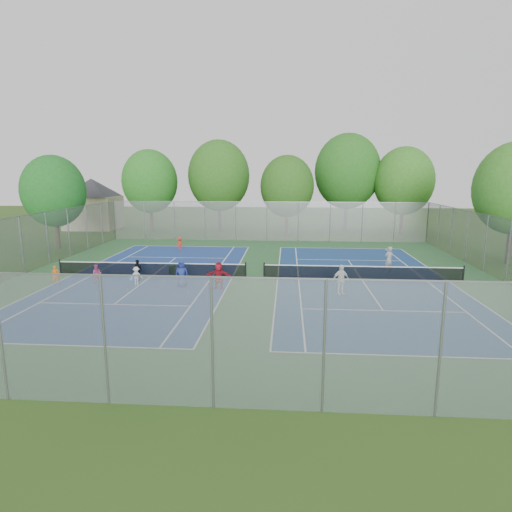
{
  "coord_description": "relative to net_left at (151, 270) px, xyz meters",
  "views": [
    {
      "loc": [
        2.12,
        -27.49,
        6.85
      ],
      "look_at": [
        0.0,
        1.0,
        1.3
      ],
      "focal_mm": 30.0,
      "sensor_mm": 36.0,
      "label": 1
    }
  ],
  "objects": [
    {
      "name": "fence_north",
      "position": [
        7.0,
        16.0,
        1.54
      ],
      "size": [
        32.0,
        0.1,
        4.0
      ],
      "primitive_type": "cube",
      "color": "gray",
      "rests_on": "ground"
    },
    {
      "name": "student_b",
      "position": [
        -2.87,
        -2.0,
        0.13
      ],
      "size": [
        0.61,
        0.5,
        1.17
      ],
      "primitive_type": "imported",
      "rotation": [
        0.0,
        0.0,
        0.1
      ],
      "color": "#D05180",
      "rests_on": "ground"
    },
    {
      "name": "tree_side_w",
      "position": [
        -12.0,
        10.0,
        4.79
      ],
      "size": [
        5.6,
        5.6,
        8.47
      ],
      "color": "#443326",
      "rests_on": "ground"
    },
    {
      "name": "tree_nl",
      "position": [
        1.0,
        23.0,
        6.09
      ],
      "size": [
        7.2,
        7.2,
        10.69
      ],
      "color": "#443326",
      "rests_on": "ground"
    },
    {
      "name": "tennis_ball_3",
      "position": [
        2.74,
        -4.26,
        -0.42
      ],
      "size": [
        0.07,
        0.07,
        0.07
      ],
      "primitive_type": "sphere",
      "color": "#BED932",
      "rests_on": "ground"
    },
    {
      "name": "teen_court_b",
      "position": [
        12.19,
        -3.57,
        0.42
      ],
      "size": [
        1.12,
        0.79,
        1.76
      ],
      "primitive_type": "imported",
      "rotation": [
        0.0,
        0.0,
        0.39
      ],
      "color": "white",
      "rests_on": "ground"
    },
    {
      "name": "tennis_ball_8",
      "position": [
        1.59,
        -6.51,
        -0.42
      ],
      "size": [
        0.07,
        0.07,
        0.07
      ],
      "primitive_type": "sphere",
      "color": "#B2D331",
      "rests_on": "ground"
    },
    {
      "name": "tennis_ball_9",
      "position": [
        -0.39,
        -3.45,
        -0.42
      ],
      "size": [
        0.07,
        0.07,
        0.07
      ],
      "primitive_type": "sphere",
      "color": "yellow",
      "rests_on": "ground"
    },
    {
      "name": "tree_nr",
      "position": [
        16.0,
        24.0,
        6.59
      ],
      "size": [
        7.6,
        7.6,
        11.42
      ],
      "color": "#443326",
      "rests_on": "ground"
    },
    {
      "name": "tennis_ball_4",
      "position": [
        -1.02,
        -3.83,
        -0.42
      ],
      "size": [
        0.07,
        0.07,
        0.07
      ],
      "primitive_type": "sphere",
      "color": "#C6D631",
      "rests_on": "ground"
    },
    {
      "name": "tennis_ball_11",
      "position": [
        0.02,
        -2.66,
        -0.42
      ],
      "size": [
        0.07,
        0.07,
        0.07
      ],
      "primitive_type": "sphere",
      "color": "#CAE635",
      "rests_on": "ground"
    },
    {
      "name": "net_left",
      "position": [
        0.0,
        0.0,
        0.0
      ],
      "size": [
        12.87,
        0.1,
        0.91
      ],
      "primitive_type": "cube",
      "color": "black",
      "rests_on": "ground"
    },
    {
      "name": "tennis_ball_2",
      "position": [
        1.31,
        -1.75,
        -0.42
      ],
      "size": [
        0.07,
        0.07,
        0.07
      ],
      "primitive_type": "sphere",
      "color": "#CEDB32",
      "rests_on": "ground"
    },
    {
      "name": "ball_hopper",
      "position": [
        1.25,
        0.66,
        -0.14
      ],
      "size": [
        0.41,
        0.41,
        0.63
      ],
      "primitive_type": "cube",
      "rotation": [
        0.0,
        0.0,
        -0.34
      ],
      "color": "#217C2A",
      "rests_on": "ground"
    },
    {
      "name": "court_left",
      "position": [
        0.0,
        0.0,
        -0.44
      ],
      "size": [
        10.97,
        23.77,
        0.01
      ],
      "primitive_type": "cube",
      "color": "navy",
      "rests_on": "court_pad"
    },
    {
      "name": "court_pad",
      "position": [
        7.0,
        0.0,
        -0.45
      ],
      "size": [
        32.0,
        32.0,
        0.01
      ],
      "primitive_type": "cube",
      "color": "#2C5E32",
      "rests_on": "ground"
    },
    {
      "name": "student_c",
      "position": [
        -0.19,
        -2.36,
        0.13
      ],
      "size": [
        0.87,
        0.78,
        1.16
      ],
      "primitive_type": "imported",
      "rotation": [
        0.0,
        0.0,
        0.6
      ],
      "color": "silver",
      "rests_on": "ground"
    },
    {
      "name": "tree_nc",
      "position": [
        9.0,
        21.0,
        4.94
      ],
      "size": [
        6.0,
        6.0,
        8.85
      ],
      "color": "#443326",
      "rests_on": "ground"
    },
    {
      "name": "tree_nw",
      "position": [
        -7.0,
        22.0,
        5.44
      ],
      "size": [
        6.4,
        6.4,
        9.58
      ],
      "color": "#443326",
      "rests_on": "ground"
    },
    {
      "name": "tennis_ball_1",
      "position": [
        1.39,
        -3.82,
        -0.42
      ],
      "size": [
        0.07,
        0.07,
        0.07
      ],
      "primitive_type": "sphere",
      "color": "#B9CF30",
      "rests_on": "ground"
    },
    {
      "name": "net_right",
      "position": [
        14.0,
        0.0,
        0.0
      ],
      "size": [
        12.87,
        0.1,
        0.91
      ],
      "primitive_type": "cube",
      "color": "black",
      "rests_on": "ground"
    },
    {
      "name": "ground",
      "position": [
        7.0,
        0.0,
        -0.46
      ],
      "size": [
        120.0,
        120.0,
        0.0
      ],
      "primitive_type": "plane",
      "color": "#2C4D18",
      "rests_on": "ground"
    },
    {
      "name": "instructor",
      "position": [
        16.2,
        2.34,
        0.47
      ],
      "size": [
        0.8,
        0.7,
        1.85
      ],
      "primitive_type": "imported",
      "rotation": [
        0.0,
        0.0,
        3.61
      ],
      "color": "gray",
      "rests_on": "ground"
    },
    {
      "name": "fence_south",
      "position": [
        7.0,
        -16.0,
        1.54
      ],
      "size": [
        32.0,
        0.1,
        4.0
      ],
      "primitive_type": "cube",
      "color": "gray",
      "rests_on": "ground"
    },
    {
      "name": "tree_ne",
      "position": [
        22.0,
        22.0,
        5.51
      ],
      "size": [
        6.6,
        6.6,
        9.77
      ],
      "color": "#443326",
      "rests_on": "ground"
    },
    {
      "name": "tennis_ball_10",
      "position": [
        -1.77,
        -4.51,
        -0.42
      ],
      "size": [
        0.07,
        0.07,
        0.07
      ],
      "primitive_type": "sphere",
      "color": "#C9DB33",
      "rests_on": "ground"
    },
    {
      "name": "tennis_ball_0",
      "position": [
        -3.76,
        -6.48,
        -0.42
      ],
      "size": [
        0.07,
        0.07,
        0.07
      ],
      "primitive_type": "sphere",
      "color": "#AED331",
      "rests_on": "ground"
    },
    {
      "name": "court_right",
      "position": [
        14.0,
        0.0,
        -0.44
      ],
      "size": [
        10.97,
        23.77,
        0.01
      ],
      "primitive_type": "cube",
      "color": "navy",
      "rests_on": "court_pad"
    },
    {
      "name": "fence_east",
      "position": [
        23.0,
        0.0,
        1.54
      ],
      "size": [
        0.1,
        32.0,
        4.0
      ],
      "primitive_type": "cube",
      "rotation": [
        0.0,
        0.0,
        1.57
      ],
      "color": "gray",
      "rests_on": "ground"
    },
    {
      "name": "tennis_ball_7",
      "position": [
        3.39,
        -3.9,
        -0.42
      ],
      "size": [
        0.07,
        0.07,
        0.07
      ],
      "primitive_type": "sphere",
      "color": "yellow",
      "rests_on": "ground"
    },
    {
      "name": "ball_crate",
      "position": [
        -0.85,
        -1.3,
        -0.3
      ],
      "size": [
        0.42,
        0.42,
        0.31
      ],
      "primitive_type": "cube",
      "rotation": [
        0.0,
        0.0,
        0.15
      ],
      "color": "blue",
      "rests_on": "ground"
    },
    {
      "name": "child_far_baseline",
      "position": [
        -0.56,
        9.87,
        0.13
      ],
      "size": [
        0.86,
        0.67,
        1.17
      ],
      "primitive_type": "imported",
      "rotation": [
        0.0,
        0.0,
        3.5
      ],
      "color": "red",
      "rests_on": "ground"
    },
    {
      "name": "student_a",
      "position": [
        -5.32,
        -2.51,
        0.14
      ],
      "size": [
        0.51,
        0.43,
        1.19
      ],
      "primitive_type": "imported",
      "rotation": [
        0.0,
        0.0,
        0.4
      ],
      "color": "orange",
      "rests_on": "ground"
    },
    {
      "name": "tennis_ball_5",
      "position": [
        -0.72,
        -1.33,
        -0.42
      ],
      "size": [
        0.07,
        0.07,
        0.07
      ],
      "primitive_type": "sphere",
      "color": "#C5E034",
      "rests_on": "ground"
    },
    {
      "name": "student_e",
      "position": [
        2.71,
        -2.52,
        0.37
      ],
      "size": [
        0.81,
        0.53,
        1.64
      ],
      "primitive_type": "imported",
      "rotation": [
        0.0,
        0.0,
        -0.01
      ],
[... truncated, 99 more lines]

